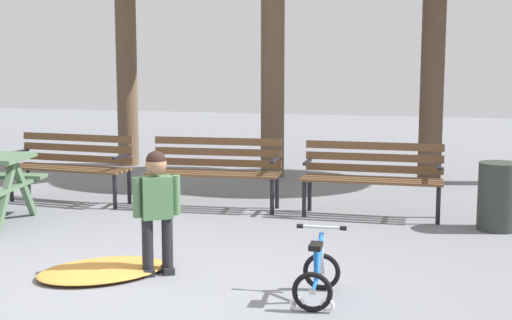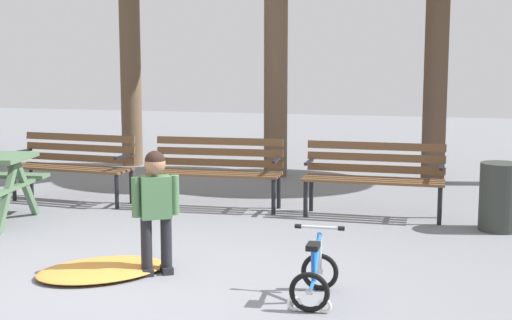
{
  "view_description": "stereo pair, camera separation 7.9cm",
  "coord_description": "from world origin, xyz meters",
  "px_view_note": "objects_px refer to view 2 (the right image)",
  "views": [
    {
      "loc": [
        2.43,
        -5.16,
        1.84
      ],
      "look_at": [
        0.62,
        1.61,
        0.85
      ],
      "focal_mm": 51.54,
      "sensor_mm": 36.0,
      "label": 1
    },
    {
      "loc": [
        2.51,
        -5.14,
        1.84
      ],
      "look_at": [
        0.62,
        1.61,
        0.85
      ],
      "focal_mm": 51.54,
      "sensor_mm": 36.0,
      "label": 2
    }
  ],
  "objects_px": {
    "park_bench_far_left": "(75,162)",
    "park_bench_left": "(217,167)",
    "park_bench_right": "(374,173)",
    "trash_bin": "(500,197)",
    "child_standing": "(156,202)",
    "kids_bicycle": "(315,275)"
  },
  "relations": [
    {
      "from": "park_bench_far_left",
      "to": "park_bench_left",
      "type": "bearing_deg",
      "value": 2.58
    },
    {
      "from": "park_bench_right",
      "to": "trash_bin",
      "type": "relative_size",
      "value": 2.21
    },
    {
      "from": "park_bench_far_left",
      "to": "child_standing",
      "type": "distance_m",
      "value": 3.53
    },
    {
      "from": "park_bench_far_left",
      "to": "trash_bin",
      "type": "height_order",
      "value": "park_bench_far_left"
    },
    {
      "from": "park_bench_left",
      "to": "park_bench_right",
      "type": "xyz_separation_m",
      "value": [
        1.91,
        0.02,
        0.0
      ]
    },
    {
      "from": "park_bench_left",
      "to": "park_bench_right",
      "type": "height_order",
      "value": "same"
    },
    {
      "from": "park_bench_far_left",
      "to": "park_bench_right",
      "type": "bearing_deg",
      "value": 1.52
    },
    {
      "from": "park_bench_left",
      "to": "park_bench_right",
      "type": "distance_m",
      "value": 1.91
    },
    {
      "from": "child_standing",
      "to": "trash_bin",
      "type": "relative_size",
      "value": 1.46
    },
    {
      "from": "park_bench_far_left",
      "to": "park_bench_left",
      "type": "xyz_separation_m",
      "value": [
        1.89,
        0.08,
        0.0
      ]
    },
    {
      "from": "park_bench_right",
      "to": "kids_bicycle",
      "type": "bearing_deg",
      "value": -91.44
    },
    {
      "from": "park_bench_left",
      "to": "park_bench_right",
      "type": "bearing_deg",
      "value": 0.47
    },
    {
      "from": "park_bench_left",
      "to": "park_bench_right",
      "type": "relative_size",
      "value": 1.01
    },
    {
      "from": "child_standing",
      "to": "kids_bicycle",
      "type": "relative_size",
      "value": 1.86
    },
    {
      "from": "kids_bicycle",
      "to": "park_bench_far_left",
      "type": "bearing_deg",
      "value": 140.92
    },
    {
      "from": "park_bench_left",
      "to": "trash_bin",
      "type": "xyz_separation_m",
      "value": [
        3.28,
        -0.32,
        -0.15
      ]
    },
    {
      "from": "park_bench_right",
      "to": "trash_bin",
      "type": "xyz_separation_m",
      "value": [
        1.38,
        -0.33,
        -0.15
      ]
    },
    {
      "from": "park_bench_left",
      "to": "trash_bin",
      "type": "relative_size",
      "value": 2.24
    },
    {
      "from": "trash_bin",
      "to": "park_bench_right",
      "type": "bearing_deg",
      "value": 166.35
    },
    {
      "from": "park_bench_far_left",
      "to": "kids_bicycle",
      "type": "relative_size",
      "value": 2.84
    },
    {
      "from": "park_bench_far_left",
      "to": "park_bench_right",
      "type": "distance_m",
      "value": 3.79
    },
    {
      "from": "park_bench_right",
      "to": "park_bench_far_left",
      "type": "bearing_deg",
      "value": -178.48
    }
  ]
}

